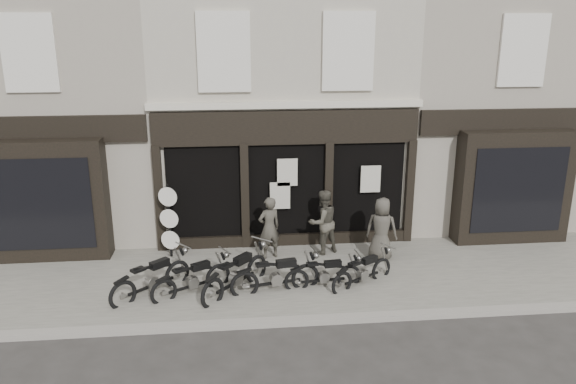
{
  "coord_description": "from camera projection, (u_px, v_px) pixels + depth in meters",
  "views": [
    {
      "loc": [
        -1.45,
        -11.74,
        6.11
      ],
      "look_at": [
        -0.1,
        1.6,
        2.06
      ],
      "focal_mm": 35.0,
      "sensor_mm": 36.0,
      "label": 1
    }
  ],
  "objects": [
    {
      "name": "motorcycle_3",
      "position": [
        276.0,
        278.0,
        13.05
      ],
      "size": [
        2.14,
        0.73,
        1.03
      ],
      "rotation": [
        0.0,
        0.0,
        0.19
      ],
      "color": "black",
      "rests_on": "ground"
    },
    {
      "name": "motorcycle_1",
      "position": [
        193.0,
        282.0,
        12.94
      ],
      "size": [
        1.83,
        1.25,
        0.97
      ],
      "rotation": [
        0.0,
        0.0,
        0.53
      ],
      "color": "black",
      "rests_on": "ground"
    },
    {
      "name": "neighbour_right",
      "position": [
        473.0,
        90.0,
        18.14
      ],
      "size": [
        5.6,
        6.73,
        8.34
      ],
      "color": "gray",
      "rests_on": "ground"
    },
    {
      "name": "central_building",
      "position": [
        277.0,
        90.0,
        17.57
      ],
      "size": [
        7.3,
        6.22,
        8.34
      ],
      "color": "#A2998B",
      "rests_on": "ground"
    },
    {
      "name": "kerb",
      "position": [
        306.0,
        321.0,
        11.88
      ],
      "size": [
        30.0,
        0.25,
        0.13
      ],
      "primitive_type": "cube",
      "color": "gray",
      "rests_on": "ground_plane"
    },
    {
      "name": "neighbour_left",
      "position": [
        68.0,
        94.0,
        16.92
      ],
      "size": [
        5.6,
        6.73,
        8.34
      ],
      "color": "gray",
      "rests_on": "ground"
    },
    {
      "name": "ground_plane",
      "position": [
        299.0,
        296.0,
        13.09
      ],
      "size": [
        90.0,
        90.0,
        0.0
      ],
      "primitive_type": "plane",
      "color": "#2D2B28",
      "rests_on": "ground"
    },
    {
      "name": "advert_sign_post",
      "position": [
        169.0,
        224.0,
        14.74
      ],
      "size": [
        0.5,
        0.33,
        2.12
      ],
      "rotation": [
        0.0,
        0.0,
        -0.31
      ],
      "color": "black",
      "rests_on": "ground"
    },
    {
      "name": "man_right",
      "position": [
        382.0,
        229.0,
        14.63
      ],
      "size": [
        0.97,
        0.83,
        1.68
      ],
      "primitive_type": "imported",
      "rotation": [
        0.0,
        0.0,
        2.71
      ],
      "color": "#403C35",
      "rests_on": "pavement"
    },
    {
      "name": "man_left",
      "position": [
        269.0,
        228.0,
        14.71
      ],
      "size": [
        0.71,
        0.59,
        1.68
      ],
      "primitive_type": "imported",
      "rotation": [
        0.0,
        0.0,
        3.51
      ],
      "color": "#3F3B33",
      "rests_on": "pavement"
    },
    {
      "name": "motorcycle_2",
      "position": [
        236.0,
        277.0,
        13.04
      ],
      "size": [
        1.7,
        1.88,
        1.1
      ],
      "rotation": [
        0.0,
        0.0,
        0.85
      ],
      "color": "black",
      "rests_on": "ground"
    },
    {
      "name": "pavement",
      "position": [
        295.0,
        277.0,
        13.93
      ],
      "size": [
        30.0,
        4.2,
        0.12
      ],
      "primitive_type": "cube",
      "color": "#625F56",
      "rests_on": "ground_plane"
    },
    {
      "name": "motorcycle_4",
      "position": [
        324.0,
        276.0,
        13.27
      ],
      "size": [
        1.88,
        0.51,
        0.9
      ],
      "rotation": [
        0.0,
        0.0,
        0.09
      ],
      "color": "black",
      "rests_on": "ground"
    },
    {
      "name": "man_centre",
      "position": [
        323.0,
        222.0,
        15.01
      ],
      "size": [
        1.06,
        0.96,
        1.76
      ],
      "primitive_type": "imported",
      "rotation": [
        0.0,
        0.0,
        3.57
      ],
      "color": "#454238",
      "rests_on": "pavement"
    },
    {
      "name": "motorcycle_0",
      "position": [
        152.0,
        281.0,
        12.9
      ],
      "size": [
        1.77,
        1.63,
        1.04
      ],
      "rotation": [
        0.0,
        0.0,
        0.73
      ],
      "color": "black",
      "rests_on": "ground"
    },
    {
      "name": "motorcycle_5",
      "position": [
        363.0,
        274.0,
        13.39
      ],
      "size": [
        1.71,
        1.2,
        0.91
      ],
      "rotation": [
        0.0,
        0.0,
        0.55
      ],
      "color": "black",
      "rests_on": "ground"
    }
  ]
}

